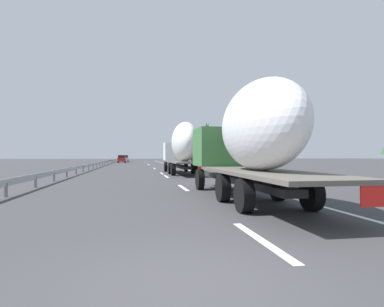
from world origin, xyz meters
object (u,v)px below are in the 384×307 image
object	(u,v)px
car_silver_hatch	(125,158)
car_red_compact	(122,159)
road_sign	(185,152)
truck_lead	(183,146)
truck_trailing	(249,137)

from	to	relation	value
car_silver_hatch	car_red_compact	distance (m)	14.60
car_silver_hatch	road_sign	bearing A→B (deg)	-167.29
truck_lead	truck_trailing	size ratio (longest dim) A/B	1.03
car_silver_hatch	car_red_compact	world-z (taller)	car_silver_hatch
road_sign	car_silver_hatch	bearing A→B (deg)	12.71
truck_lead	road_sign	bearing A→B (deg)	-9.63
car_red_compact	truck_trailing	bearing A→B (deg)	-173.63
truck_trailing	car_silver_hatch	world-z (taller)	truck_trailing
car_red_compact	road_sign	world-z (taller)	road_sign
truck_trailing	car_red_compact	bearing A→B (deg)	6.37
truck_trailing	car_silver_hatch	bearing A→B (deg)	4.94
car_red_compact	road_sign	distance (m)	32.00
truck_trailing	truck_lead	bearing A→B (deg)	0.00
truck_trailing	car_silver_hatch	size ratio (longest dim) A/B	2.59
car_red_compact	road_sign	size ratio (longest dim) A/B	1.26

